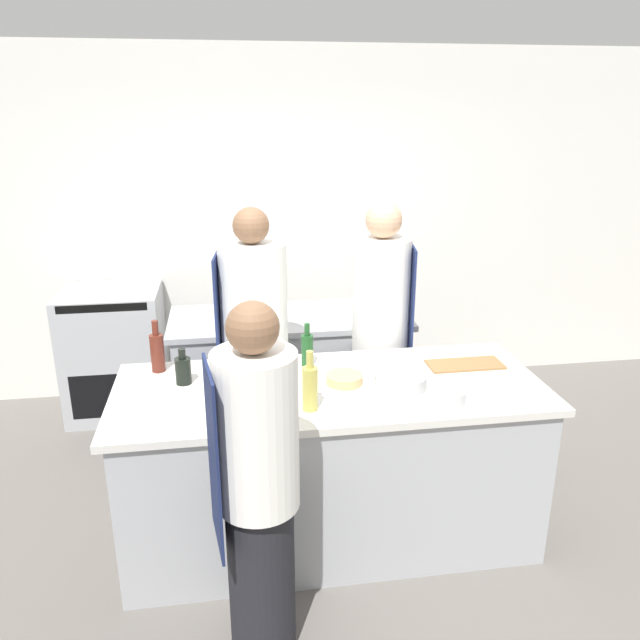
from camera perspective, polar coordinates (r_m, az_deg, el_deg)
name	(u,v)px	position (r m, az deg, el deg)	size (l,w,h in m)	color
ground_plane	(329,531)	(3.83, 0.84, -18.71)	(16.00, 16.00, 0.00)	#605B56
wall_back	(287,226)	(5.22, -3.01, 8.61)	(8.00, 0.06, 2.80)	silver
prep_counter	(330,461)	(3.56, 0.88, -12.76)	(2.29, 0.93, 0.93)	#A8AAAF
pass_counter	(290,375)	(4.60, -2.74, -5.09)	(1.69, 0.72, 0.93)	#A8AAAF
oven_range	(115,352)	(5.17, -18.21, -2.83)	(0.75, 0.64, 1.01)	#A8AAAF
chef_at_prep_near	(258,489)	(2.71, -5.71, -15.14)	(0.38, 0.36, 1.65)	black
chef_at_stove	(380,338)	(4.10, 5.54, -1.69)	(0.40, 0.39, 1.79)	black
chef_at_pass_far	(255,356)	(3.81, -5.95, -3.33)	(0.43, 0.41, 1.80)	black
bottle_olive_oil	(223,375)	(3.27, -8.82, -5.00)	(0.09, 0.09, 0.23)	silver
bottle_vinegar	(157,351)	(3.59, -14.66, -2.78)	(0.08, 0.08, 0.30)	#5B2319
bottle_wine	(307,349)	(3.55, -1.18, -2.67)	(0.07, 0.07, 0.26)	#19471E
bottle_cooking_oil	(223,404)	(3.00, -8.90, -7.56)	(0.07, 0.07, 0.20)	#2D5175
bottle_sauce	(310,387)	(3.04, -0.93, -6.12)	(0.08, 0.08, 0.31)	#B2A84C
bottle_water	(183,370)	(3.41, -12.40, -4.46)	(0.08, 0.08, 0.20)	black
bowl_mixing_large	(400,381)	(3.33, 7.36, -5.54)	(0.28, 0.28, 0.07)	#B7BABC
bowl_prep_small	(449,396)	(3.22, 11.74, -6.80)	(0.17, 0.17, 0.06)	#B7BABC
bowl_ceramic_blue	(344,379)	(3.36, 2.25, -5.41)	(0.20, 0.20, 0.05)	tan
cutting_board	(465,364)	(3.68, 13.12, -3.98)	(0.43, 0.19, 0.01)	olive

